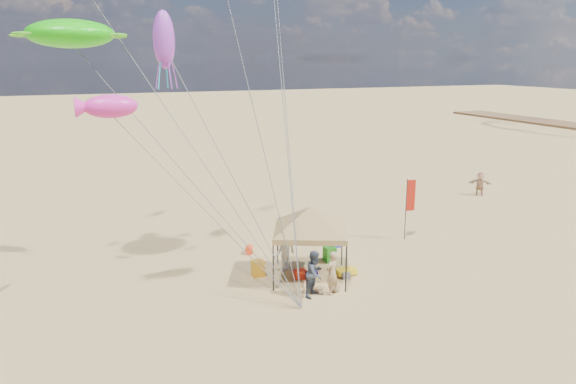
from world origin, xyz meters
name	(u,v)px	position (x,y,z in m)	size (l,w,h in m)	color
ground	(319,313)	(0.00, 0.00, 0.00)	(280.00, 280.00, 0.00)	tan
canopy_tent	(310,209)	(1.12, 3.25, 3.08)	(5.43, 5.43, 3.70)	black
feather_flag	(409,199)	(8.05, 5.90, 2.19)	(0.50, 0.11, 3.29)	black
cooler_red	(300,274)	(0.68, 3.29, 0.19)	(0.54, 0.38, 0.38)	red
cooler_blue	(335,243)	(3.95, 6.30, 0.19)	(0.54, 0.38, 0.38)	#171EBC
bag_navy	(310,274)	(1.14, 3.18, 0.18)	(0.36, 0.36, 0.60)	#100C35
bag_orange	(249,250)	(-0.35, 7.11, 0.18)	(0.36, 0.36, 0.60)	#FF3A0E
chair_green	(330,254)	(2.81, 4.65, 0.35)	(0.50, 0.50, 0.70)	#299B1C
chair_yellow	(258,268)	(-0.90, 4.26, 0.35)	(0.50, 0.50, 0.70)	orange
crate_grey	(345,275)	(2.52, 2.54, 0.14)	(0.34, 0.30, 0.28)	slate
beach_cart	(346,271)	(2.68, 2.78, 0.20)	(0.90, 0.50, 0.24)	gold
person_near_a	(332,273)	(1.21, 1.30, 0.91)	(0.67, 0.44, 1.83)	#A1835C
person_near_b	(315,274)	(0.51, 1.43, 0.95)	(0.92, 0.72, 1.90)	#37404B
person_near_c	(284,249)	(0.44, 4.50, 0.96)	(1.24, 0.71, 1.91)	beige
person_far_c	(480,184)	(18.24, 12.00, 0.84)	(1.55, 0.49, 1.67)	tan
turtle_kite	(70,34)	(-7.66, 6.51, 10.23)	(3.33, 2.66, 1.11)	#1AD00A
fish_kite	(111,106)	(-6.63, 3.34, 7.66)	(1.88, 0.94, 0.83)	#EA2AA5
squid_kite	(164,40)	(-3.93, 7.32, 10.08)	(0.94, 0.94, 2.44)	#A53CCC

